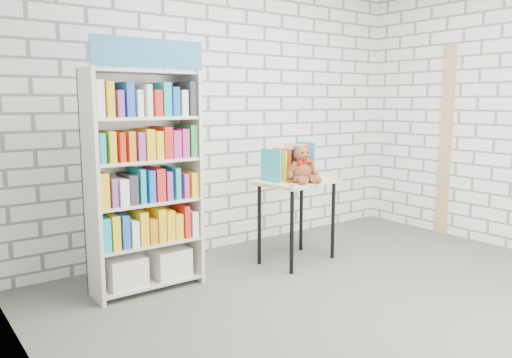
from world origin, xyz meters
TOP-DOWN VIEW (x-y plane):
  - ground at (0.00, 0.00)m, footprint 4.50×4.50m
  - room_shell at (0.00, 0.00)m, footprint 4.52×4.02m
  - bookshelf at (-1.22, 1.36)m, footprint 0.87×0.34m
  - display_table at (0.21, 1.17)m, footprint 0.79×0.61m
  - table_books at (0.19, 1.28)m, footprint 0.53×0.30m
  - teddy_bear at (0.17, 1.05)m, footprint 0.31×0.30m
  - door_trim at (2.23, 0.95)m, footprint 0.05×0.12m

SIDE VIEW (x-z plane):
  - ground at x=0.00m, z-range 0.00..0.00m
  - display_table at x=0.21m, z-range 0.28..1.06m
  - bookshelf at x=-1.22m, z-range -0.09..1.86m
  - teddy_bear at x=0.17m, z-range 0.74..1.08m
  - table_books at x=0.19m, z-range 0.78..1.08m
  - door_trim at x=2.23m, z-range 0.00..2.10m
  - room_shell at x=0.00m, z-range 0.38..3.19m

